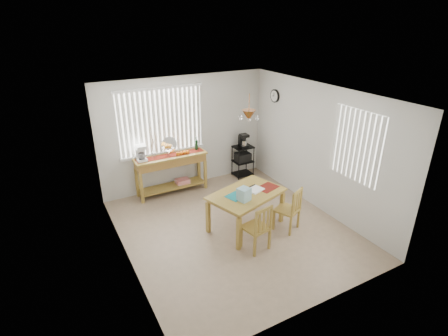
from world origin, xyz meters
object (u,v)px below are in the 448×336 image
wire_cart (243,158)px  chair_right (289,210)px  dining_table (246,197)px  sideboard (171,165)px  cart_items (243,141)px  chair_left (257,228)px

wire_cart → chair_right: 2.56m
dining_table → chair_right: (0.67, -0.46, -0.23)m
sideboard → wire_cart: 1.90m
cart_items → chair_left: bearing=-116.6°
wire_cart → dining_table: (-1.17, -2.05, 0.18)m
cart_items → chair_right: (-0.51, -2.52, -0.52)m
chair_left → chair_right: size_ratio=1.01×
wire_cart → chair_left: size_ratio=0.90×
chair_left → sideboard: bearing=100.6°
sideboard → wire_cart: sideboard is taller
sideboard → wire_cart: bearing=-0.0°
cart_items → chair_left: cart_items is taller
sideboard → wire_cart: size_ratio=2.05×
cart_items → chair_right: size_ratio=0.37×
sideboard → dining_table: 2.17m
sideboard → chair_left: sideboard is taller
cart_items → chair_left: size_ratio=0.37×
sideboard → cart_items: (1.89, 0.01, 0.26)m
wire_cart → cart_items: cart_items is taller
wire_cart → dining_table: 2.37m
dining_table → chair_right: 0.84m
chair_right → cart_items: bearing=78.6°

